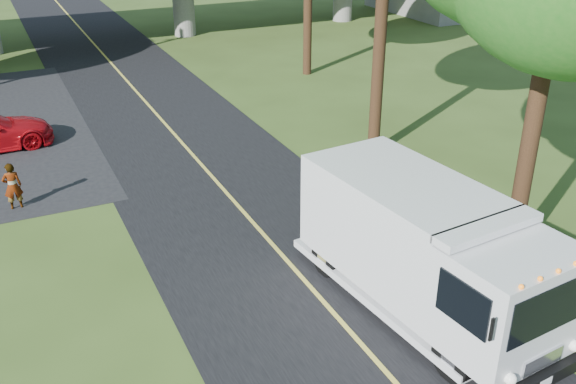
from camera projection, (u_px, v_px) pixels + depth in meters
ground at (353, 335)px, 14.39m from camera, size 120.00×120.00×0.00m
road at (208, 172)px, 22.53m from camera, size 7.00×90.00×0.02m
lane_line at (207, 171)px, 22.52m from camera, size 0.12×90.00×0.01m
step_van at (425, 247)px, 14.68m from camera, size 3.36×7.46×3.03m
pedestrian at (12, 186)px, 19.69m from camera, size 0.58×0.40×1.52m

